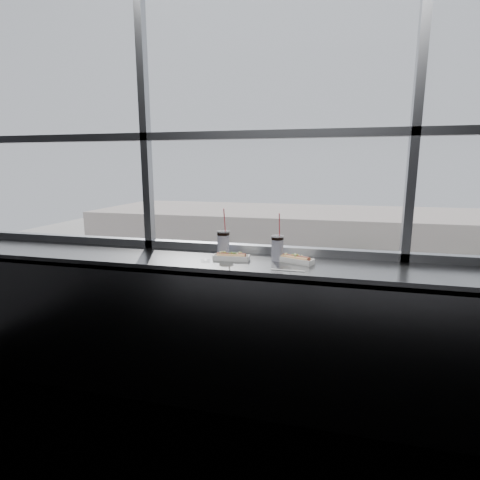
% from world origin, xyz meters
% --- Properties ---
extents(wall_back_lower, '(6.00, 0.00, 6.00)m').
position_xyz_m(wall_back_lower, '(0.00, 1.50, 0.55)').
color(wall_back_lower, black).
rests_on(wall_back_lower, ground).
extents(window_glass, '(6.00, 0.00, 6.00)m').
position_xyz_m(window_glass, '(0.00, 1.52, 2.30)').
color(window_glass, silver).
rests_on(window_glass, ground).
extents(window_mullions, '(6.00, 0.08, 2.40)m').
position_xyz_m(window_mullions, '(0.00, 1.50, 2.30)').
color(window_mullions, gray).
rests_on(window_mullions, ground).
extents(counter, '(6.00, 0.55, 0.06)m').
position_xyz_m(counter, '(0.00, 1.23, 1.07)').
color(counter, gray).
rests_on(counter, ground).
extents(counter_fascia, '(6.00, 0.04, 1.04)m').
position_xyz_m(counter_fascia, '(0.00, 0.97, 0.55)').
color(counter_fascia, gray).
rests_on(counter_fascia, ground).
extents(hotdog_tray_left, '(0.27, 0.11, 0.06)m').
position_xyz_m(hotdog_tray_left, '(-0.21, 1.21, 1.13)').
color(hotdog_tray_left, white).
rests_on(hotdog_tray_left, counter).
extents(hotdog_tray_right, '(0.27, 0.18, 0.06)m').
position_xyz_m(hotdog_tray_right, '(0.25, 1.26, 1.13)').
color(hotdog_tray_right, white).
rests_on(hotdog_tray_right, counter).
extents(soda_cup_left, '(0.10, 0.10, 0.37)m').
position_xyz_m(soda_cup_left, '(-0.30, 1.32, 1.21)').
color(soda_cup_left, white).
rests_on(soda_cup_left, counter).
extents(soda_cup_right, '(0.09, 0.09, 0.35)m').
position_xyz_m(soda_cup_right, '(0.11, 1.29, 1.20)').
color(soda_cup_right, white).
rests_on(soda_cup_right, counter).
extents(loose_straw, '(0.22, 0.01, 0.01)m').
position_xyz_m(loose_straw, '(0.22, 1.03, 1.10)').
color(loose_straw, white).
rests_on(loose_straw, counter).
extents(wrapper, '(0.08, 0.06, 0.02)m').
position_xyz_m(wrapper, '(-0.38, 1.13, 1.11)').
color(wrapper, silver).
rests_on(wrapper, counter).
extents(plaza_ground, '(120.00, 120.00, 0.00)m').
position_xyz_m(plaza_ground, '(0.00, 45.00, -11.00)').
color(plaza_ground, '#B9B4AC').
rests_on(plaza_ground, ground).
extents(street_asphalt, '(80.00, 10.00, 0.06)m').
position_xyz_m(street_asphalt, '(0.00, 21.50, -10.97)').
color(street_asphalt, black).
rests_on(street_asphalt, plaza_ground).
extents(far_sidewalk, '(80.00, 6.00, 0.04)m').
position_xyz_m(far_sidewalk, '(0.00, 29.50, -10.98)').
color(far_sidewalk, '#B9B4AC').
rests_on(far_sidewalk, plaza_ground).
extents(far_building, '(50.00, 14.00, 8.00)m').
position_xyz_m(far_building, '(0.00, 39.50, -7.00)').
color(far_building, '#C0B0A5').
rests_on(far_building, plaza_ground).
extents(car_near_d, '(3.08, 6.43, 2.08)m').
position_xyz_m(car_near_d, '(7.21, 17.50, -9.90)').
color(car_near_d, beige).
rests_on(car_near_d, street_asphalt).
extents(car_far_b, '(2.90, 6.77, 2.24)m').
position_xyz_m(car_far_b, '(3.20, 25.50, -9.82)').
color(car_far_b, brown).
rests_on(car_far_b, street_asphalt).
extents(car_far_a, '(3.31, 6.66, 2.14)m').
position_xyz_m(car_far_a, '(-11.28, 25.50, -9.87)').
color(car_far_a, black).
rests_on(car_far_a, street_asphalt).
extents(car_near_a, '(3.24, 6.81, 2.21)m').
position_xyz_m(car_near_a, '(-12.45, 17.50, -9.84)').
color(car_near_a, silver).
rests_on(car_near_a, street_asphalt).
extents(car_far_c, '(3.43, 7.04, 2.27)m').
position_xyz_m(car_far_c, '(10.45, 25.50, -9.80)').
color(car_far_c, '#FFF5CC').
rests_on(car_far_c, street_asphalt).
extents(pedestrian_d, '(0.62, 0.82, 1.85)m').
position_xyz_m(pedestrian_d, '(9.39, 28.31, -10.04)').
color(pedestrian_d, '#66605B').
rests_on(pedestrian_d, far_sidewalk).
extents(pedestrian_a, '(0.65, 0.87, 1.95)m').
position_xyz_m(pedestrian_a, '(-5.17, 29.69, -9.99)').
color(pedestrian_a, '#66605B').
rests_on(pedestrian_a, far_sidewalk).
extents(pedestrian_b, '(0.69, 0.93, 2.08)m').
position_xyz_m(pedestrian_b, '(-1.19, 28.80, -9.92)').
color(pedestrian_b, '#66605B').
rests_on(pedestrian_b, far_sidewalk).
extents(pedestrian_c, '(0.86, 0.64, 1.93)m').
position_xyz_m(pedestrian_c, '(6.51, 30.07, -9.99)').
color(pedestrian_c, '#66605B').
rests_on(pedestrian_c, far_sidewalk).
extents(tree_left, '(2.80, 2.80, 4.37)m').
position_xyz_m(tree_left, '(-9.34, 29.50, -8.03)').
color(tree_left, '#47382B').
rests_on(tree_left, far_sidewalk).
extents(tree_center, '(3.59, 3.59, 5.61)m').
position_xyz_m(tree_center, '(2.33, 29.50, -7.19)').
color(tree_center, '#47382B').
rests_on(tree_center, far_sidewalk).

